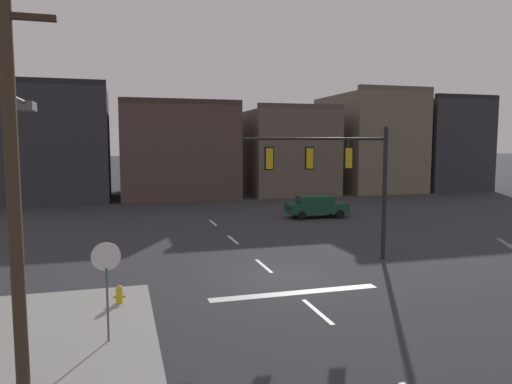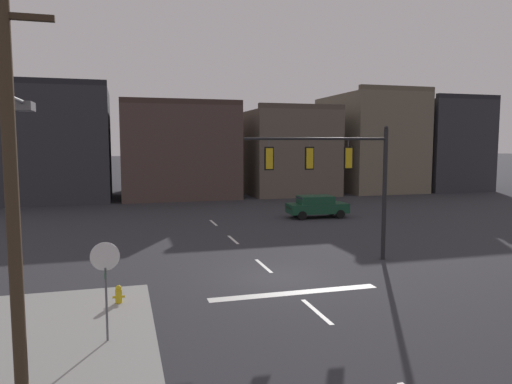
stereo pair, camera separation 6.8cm
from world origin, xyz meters
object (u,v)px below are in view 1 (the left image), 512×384
at_px(car_lot_nearside, 316,206).
at_px(utility_pole, 13,164).
at_px(fire_hydrant, 119,298).
at_px(stop_sign, 106,268).
at_px(signal_mast_near_side, 340,169).

relative_size(car_lot_nearside, utility_pole, 0.49).
bearing_deg(fire_hydrant, car_lot_nearside, 49.17).
bearing_deg(stop_sign, car_lot_nearside, 53.50).
bearing_deg(fire_hydrant, utility_pole, -107.38).
relative_size(signal_mast_near_side, stop_sign, 2.38).
height_order(signal_mast_near_side, fire_hydrant, signal_mast_near_side).
distance_m(utility_pole, fire_hydrant, 7.71).
relative_size(stop_sign, utility_pole, 0.31).
relative_size(car_lot_nearside, fire_hydrant, 6.03).
height_order(stop_sign, fire_hydrant, stop_sign).
bearing_deg(car_lot_nearside, utility_pole, -125.65).
distance_m(signal_mast_near_side, utility_pole, 14.95).
bearing_deg(utility_pole, fire_hydrant, 72.62).
xyz_separation_m(signal_mast_near_side, fire_hydrant, (-9.70, -3.64, -3.93)).
bearing_deg(signal_mast_near_side, stop_sign, -146.05).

